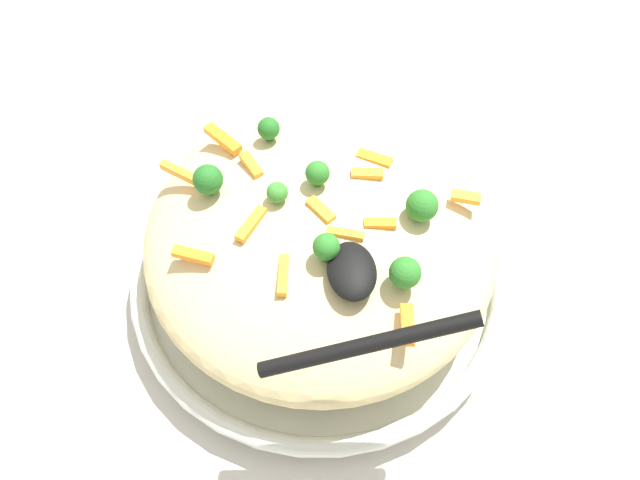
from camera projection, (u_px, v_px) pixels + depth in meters
ground_plane at (320, 285)px, 0.70m from camera, size 2.40×2.40×0.00m
serving_bowl at (320, 274)px, 0.68m from camera, size 0.37×0.37×0.04m
pasta_mound at (320, 237)px, 0.63m from camera, size 0.33×0.32×0.10m
carrot_piece_0 at (407, 325)px, 0.53m from camera, size 0.04×0.01×0.01m
carrot_piece_1 at (223, 139)px, 0.64m from camera, size 0.04×0.04×0.01m
carrot_piece_2 at (367, 174)px, 0.61m from camera, size 0.01×0.03×0.01m
carrot_piece_3 at (283, 275)px, 0.56m from camera, size 0.04×0.01×0.01m
carrot_piece_4 at (374, 159)px, 0.63m from camera, size 0.02×0.03×0.01m
carrot_piece_5 at (251, 224)px, 0.58m from camera, size 0.04×0.03×0.01m
carrot_piece_6 at (251, 165)px, 0.62m from camera, size 0.03×0.02×0.01m
carrot_piece_7 at (193, 255)px, 0.57m from camera, size 0.02×0.04×0.01m
carrot_piece_8 at (316, 210)px, 0.59m from camera, size 0.03×0.02×0.01m
carrot_piece_9 at (180, 173)px, 0.62m from camera, size 0.03×0.04×0.01m
carrot_piece_10 at (467, 200)px, 0.60m from camera, size 0.02×0.03×0.01m
carrot_piece_11 at (346, 234)px, 0.57m from camera, size 0.02×0.03×0.01m
carrot_piece_12 at (380, 224)px, 0.58m from camera, size 0.01×0.03×0.01m
broccoli_floret_0 at (321, 248)px, 0.55m from camera, size 0.02×0.02×0.03m
broccoli_floret_1 at (208, 180)px, 0.60m from camera, size 0.03×0.03×0.03m
broccoli_floret_2 at (269, 129)px, 0.63m from camera, size 0.02×0.02×0.02m
broccoli_floret_3 at (422, 206)px, 0.58m from camera, size 0.03×0.03×0.03m
broccoli_floret_4 at (319, 173)px, 0.59m from camera, size 0.02×0.02×0.03m
broccoli_floret_5 at (277, 193)px, 0.59m from camera, size 0.02×0.02×0.02m
broccoli_floret_6 at (405, 273)px, 0.54m from camera, size 0.03×0.03×0.03m
serving_spoon at (357, 296)px, 0.52m from camera, size 0.11×0.16×0.07m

